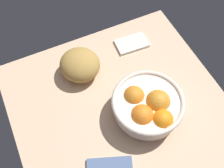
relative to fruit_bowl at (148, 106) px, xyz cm
name	(u,v)px	position (x,y,z in cm)	size (l,w,h in cm)	color
ground_plane	(119,106)	(-6.70, 7.02, -7.33)	(70.84, 65.92, 3.00)	#D7B18F
fruit_bowl	(148,106)	(0.00, 0.00, 0.00)	(23.18, 23.18, 10.82)	beige
bread_loaf	(80,65)	(-13.54, 24.77, -1.21)	(14.39, 13.99, 9.24)	#B08742
napkin_spare	(132,43)	(9.17, 28.62, -5.31)	(12.25, 7.52, 1.04)	silver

